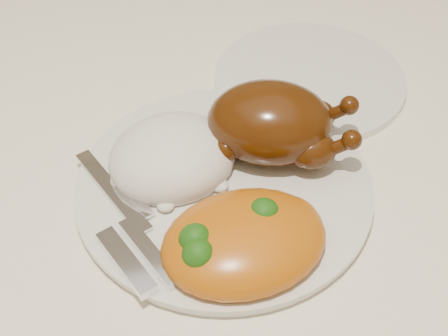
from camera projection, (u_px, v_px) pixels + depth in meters
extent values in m
cylinder|color=brown|center=(448.00, 122.00, 1.29)|extent=(0.07, 0.07, 0.72)
cube|color=brown|center=(86.00, 202.00, 0.63)|extent=(1.60, 0.90, 0.04)
cube|color=white|center=(82.00, 186.00, 0.62)|extent=(1.72, 1.02, 0.01)
cube|color=white|center=(58.00, 2.00, 1.02)|extent=(1.72, 0.01, 0.18)
cylinder|color=silver|center=(224.00, 187.00, 0.60)|extent=(0.35, 0.35, 0.01)
cylinder|color=silver|center=(309.00, 79.00, 0.72)|extent=(0.27, 0.27, 0.01)
ellipsoid|color=#4A2207|center=(270.00, 123.00, 0.60)|extent=(0.15, 0.13, 0.08)
ellipsoid|color=#4A2207|center=(263.00, 113.00, 0.58)|extent=(0.07, 0.06, 0.03)
ellipsoid|color=#4A2207|center=(313.00, 151.00, 0.59)|extent=(0.05, 0.04, 0.04)
sphere|color=#4A2207|center=(352.00, 140.00, 0.57)|extent=(0.02, 0.02, 0.02)
ellipsoid|color=#4A2207|center=(313.00, 117.00, 0.62)|extent=(0.05, 0.04, 0.04)
sphere|color=#4A2207|center=(349.00, 105.00, 0.61)|extent=(0.02, 0.02, 0.02)
sphere|color=#4A2207|center=(226.00, 149.00, 0.59)|extent=(0.02, 0.02, 0.02)
sphere|color=#4A2207|center=(231.00, 111.00, 0.63)|extent=(0.02, 0.02, 0.02)
ellipsoid|color=white|center=(172.00, 158.00, 0.60)|extent=(0.14, 0.14, 0.07)
ellipsoid|color=#C76E0C|center=(244.00, 242.00, 0.53)|extent=(0.16, 0.13, 0.05)
ellipsoid|color=#C76E0C|center=(283.00, 223.00, 0.55)|extent=(0.07, 0.06, 0.03)
ellipsoid|color=#0E3B09|center=(261.00, 230.00, 0.53)|extent=(0.03, 0.03, 0.03)
ellipsoid|color=#0E3B09|center=(238.00, 231.00, 0.54)|extent=(0.04, 0.04, 0.03)
ellipsoid|color=#0E3B09|center=(264.00, 212.00, 0.53)|extent=(0.03, 0.03, 0.02)
ellipsoid|color=#0E3B09|center=(198.00, 255.00, 0.51)|extent=(0.03, 0.03, 0.03)
ellipsoid|color=#0E3B09|center=(238.00, 236.00, 0.53)|extent=(0.04, 0.04, 0.04)
ellipsoid|color=#0E3B09|center=(195.00, 240.00, 0.52)|extent=(0.03, 0.03, 0.03)
cube|color=silver|center=(112.00, 190.00, 0.58)|extent=(0.06, 0.12, 0.00)
cube|color=silver|center=(126.00, 262.00, 0.52)|extent=(0.04, 0.08, 0.01)
cube|color=silver|center=(149.00, 252.00, 0.53)|extent=(0.04, 0.08, 0.01)
cube|color=silver|center=(134.00, 185.00, 0.59)|extent=(0.04, 0.09, 0.00)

